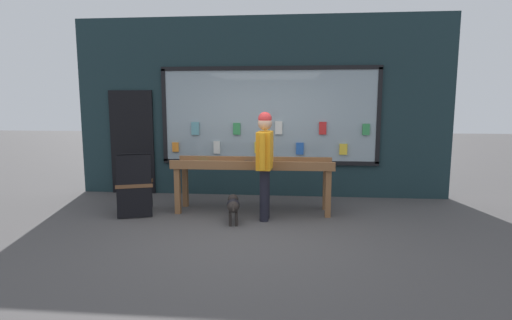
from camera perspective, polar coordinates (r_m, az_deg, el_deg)
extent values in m
plane|color=#474444|center=(5.89, -1.51, -10.11)|extent=(40.00, 40.00, 0.00)
cube|color=#192D33|center=(7.98, 0.54, 7.48)|extent=(7.36, 0.20, 3.51)
cube|color=#8C9EA8|center=(7.84, 1.87, 6.32)|extent=(4.19, 0.03, 1.83)
cube|color=black|center=(7.87, 1.90, 12.99)|extent=(4.27, 0.06, 0.08)
cube|color=black|center=(7.92, 1.84, -0.30)|extent=(4.27, 0.06, 0.08)
cube|color=black|center=(8.24, -12.91, 6.21)|extent=(0.08, 0.06, 1.83)
cube|color=black|center=(7.99, 17.12, 6.00)|extent=(0.08, 0.06, 1.83)
cube|color=orange|center=(8.18, -11.43, 1.82)|extent=(0.13, 0.03, 0.19)
cube|color=#5999A5|center=(8.04, -8.67, 4.47)|extent=(0.15, 0.03, 0.25)
cube|color=silver|center=(7.98, -5.62, 1.81)|extent=(0.13, 0.03, 0.25)
cube|color=#338C4C|center=(7.88, -2.77, 4.48)|extent=(0.14, 0.03, 0.23)
cube|color=yellow|center=(7.86, 0.31, 1.79)|extent=(0.14, 0.03, 0.23)
cube|color=silver|center=(7.80, 3.27, 4.62)|extent=(0.14, 0.03, 0.26)
cube|color=#2659B2|center=(7.83, 6.28, 1.64)|extent=(0.15, 0.03, 0.23)
cube|color=red|center=(7.82, 9.51, 4.51)|extent=(0.14, 0.03, 0.24)
cube|color=yellow|center=(7.89, 12.37, 1.51)|extent=(0.15, 0.03, 0.21)
cube|color=#338C4C|center=(7.92, 15.45, 4.23)|extent=(0.14, 0.03, 0.22)
cube|color=black|center=(8.52, -17.27, 2.41)|extent=(0.90, 0.04, 2.10)
cube|color=brown|center=(6.82, -11.13, -4.37)|extent=(0.09, 0.09, 0.77)
cube|color=brown|center=(6.58, 10.26, -4.79)|extent=(0.09, 0.09, 0.77)
cube|color=brown|center=(7.27, -10.08, -3.56)|extent=(0.09, 0.09, 0.77)
cube|color=brown|center=(7.05, 9.90, -3.92)|extent=(0.09, 0.09, 0.77)
cube|color=brown|center=(6.74, -0.43, -0.84)|extent=(2.69, 0.67, 0.04)
cube|color=brown|center=(6.45, -0.68, -0.72)|extent=(2.69, 0.08, 0.12)
cube|color=brown|center=(7.02, -0.21, 0.01)|extent=(2.69, 0.08, 0.12)
cube|color=yellow|center=(6.85, -10.61, -0.57)|extent=(0.13, 0.19, 0.03)
cube|color=#338C4C|center=(7.07, -7.66, -0.26)|extent=(0.18, 0.25, 0.02)
cube|color=red|center=(6.65, -6.46, -0.74)|extent=(0.16, 0.20, 0.03)
cube|color=#338C4C|center=(6.61, -3.84, -0.75)|extent=(0.16, 0.21, 0.03)
cube|color=black|center=(6.95, -1.15, -0.29)|extent=(0.14, 0.19, 0.03)
cube|color=#2659B2|center=(6.91, 0.60, -0.37)|extent=(0.19, 0.22, 0.02)
cube|color=yellow|center=(6.83, 2.91, -0.49)|extent=(0.16, 0.24, 0.02)
cube|color=#5999A5|center=(6.63, 5.54, -0.75)|extent=(0.14, 0.21, 0.03)
cube|color=#2659B2|center=(6.61, 7.21, -0.83)|extent=(0.17, 0.24, 0.02)
cube|color=silver|center=(6.72, 9.50, -0.75)|extent=(0.17, 0.23, 0.02)
cylinder|color=black|center=(6.26, 1.15, -5.09)|extent=(0.14, 0.14, 0.82)
cylinder|color=black|center=(6.42, 1.34, -4.76)|extent=(0.14, 0.14, 0.82)
cube|color=orange|center=(6.22, 1.27, 1.40)|extent=(0.25, 0.47, 0.58)
cylinder|color=orange|center=(5.93, 0.90, 1.22)|extent=(0.09, 0.09, 0.55)
cylinder|color=orange|center=(6.50, 1.60, 1.82)|extent=(0.09, 0.09, 0.55)
sphere|color=tan|center=(6.18, 1.28, 5.30)|extent=(0.22, 0.22, 0.22)
sphere|color=red|center=(6.18, 1.28, 5.92)|extent=(0.21, 0.21, 0.21)
ellipsoid|color=black|center=(6.16, -3.27, -6.54)|extent=(0.25, 0.43, 0.19)
ellipsoid|color=black|center=(6.16, -3.27, -6.45)|extent=(0.24, 0.27, 0.20)
sphere|color=black|center=(6.39, -3.29, -5.66)|extent=(0.17, 0.17, 0.17)
cylinder|color=black|center=(5.93, -3.26, -6.84)|extent=(0.04, 0.10, 0.12)
cylinder|color=black|center=(6.33, -2.83, -7.92)|extent=(0.04, 0.04, 0.19)
cylinder|color=black|center=(6.33, -3.70, -7.93)|extent=(0.04, 0.04, 0.19)
cylinder|color=black|center=(6.10, -2.80, -8.55)|extent=(0.04, 0.04, 0.19)
cylinder|color=black|center=(6.09, -3.70, -8.56)|extent=(0.04, 0.04, 0.19)
cube|color=black|center=(6.78, -17.01, -3.62)|extent=(0.60, 0.42, 0.99)
cube|color=brown|center=(6.78, -17.01, -3.62)|extent=(0.57, 0.24, 0.07)
cube|color=black|center=(7.22, -16.84, -2.91)|extent=(0.60, 0.42, 0.99)
cube|color=brown|center=(7.22, -16.84, -2.91)|extent=(0.57, 0.24, 0.07)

